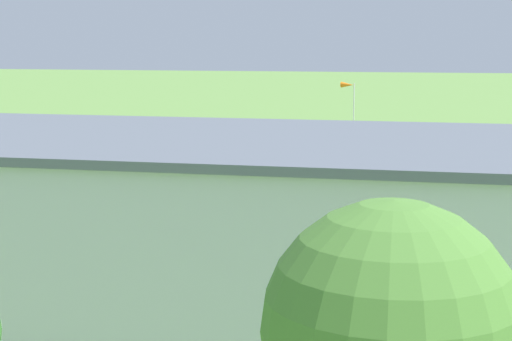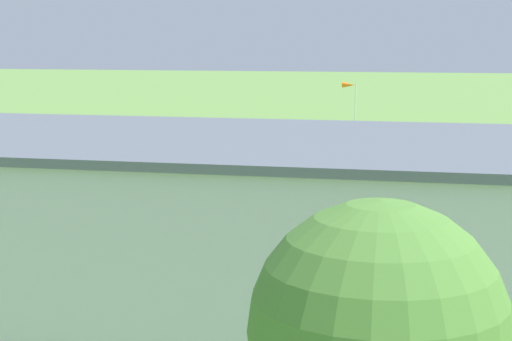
{
  "view_description": "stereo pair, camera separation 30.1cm",
  "coord_description": "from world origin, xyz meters",
  "px_view_note": "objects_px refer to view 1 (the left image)",
  "views": [
    {
      "loc": [
        -8.31,
        70.68,
        11.74
      ],
      "look_at": [
        2.61,
        14.12,
        2.42
      ],
      "focal_mm": 58.99,
      "sensor_mm": 36.0,
      "label": 1
    },
    {
      "loc": [
        -8.61,
        70.62,
        11.74
      ],
      "look_at": [
        2.61,
        14.12,
        2.42
      ],
      "focal_mm": 58.99,
      "sensor_mm": 36.0,
      "label": 2
    }
  ],
  "objects_px": {
    "biplane": "(248,145)",
    "windsock": "(348,90)",
    "person_by_parked_cars": "(73,218)",
    "hangar": "(237,222)",
    "tree_behind_hangar_right": "(391,332)",
    "person_walking_on_apron": "(305,207)"
  },
  "relations": [
    {
      "from": "windsock",
      "to": "tree_behind_hangar_right",
      "type": "bearing_deg",
      "value": 95.3
    },
    {
      "from": "hangar",
      "to": "person_walking_on_apron",
      "type": "distance_m",
      "value": 18.34
    },
    {
      "from": "hangar",
      "to": "windsock",
      "type": "height_order",
      "value": "hangar"
    },
    {
      "from": "biplane",
      "to": "person_by_parked_cars",
      "type": "xyz_separation_m",
      "value": [
        6.67,
        19.9,
        -2.08
      ]
    },
    {
      "from": "biplane",
      "to": "person_by_parked_cars",
      "type": "bearing_deg",
      "value": 71.47
    },
    {
      "from": "hangar",
      "to": "person_by_parked_cars",
      "type": "xyz_separation_m",
      "value": [
        12.61,
        -11.71,
        -2.88
      ]
    },
    {
      "from": "hangar",
      "to": "windsock",
      "type": "bearing_deg",
      "value": -90.6
    },
    {
      "from": "person_by_parked_cars",
      "to": "windsock",
      "type": "height_order",
      "value": "windsock"
    },
    {
      "from": "hangar",
      "to": "biplane",
      "type": "bearing_deg",
      "value": -79.37
    },
    {
      "from": "hangar",
      "to": "tree_behind_hangar_right",
      "type": "relative_size",
      "value": 3.52
    },
    {
      "from": "person_by_parked_cars",
      "to": "windsock",
      "type": "distance_m",
      "value": 42.02
    },
    {
      "from": "biplane",
      "to": "person_walking_on_apron",
      "type": "distance_m",
      "value": 15.15
    },
    {
      "from": "person_by_parked_cars",
      "to": "tree_behind_hangar_right",
      "type": "distance_m",
      "value": 38.18
    },
    {
      "from": "person_walking_on_apron",
      "to": "tree_behind_hangar_right",
      "type": "relative_size",
      "value": 0.18
    },
    {
      "from": "windsock",
      "to": "person_by_parked_cars",
      "type": "bearing_deg",
      "value": 71.62
    },
    {
      "from": "person_walking_on_apron",
      "to": "windsock",
      "type": "bearing_deg",
      "value": -89.96
    },
    {
      "from": "biplane",
      "to": "person_by_parked_cars",
      "type": "relative_size",
      "value": 4.47
    },
    {
      "from": "person_by_parked_cars",
      "to": "person_walking_on_apron",
      "type": "relative_size",
      "value": 1.08
    },
    {
      "from": "biplane",
      "to": "windsock",
      "type": "xyz_separation_m",
      "value": [
        -6.47,
        -19.65,
        3.2
      ]
    },
    {
      "from": "person_by_parked_cars",
      "to": "tree_behind_hangar_right",
      "type": "relative_size",
      "value": 0.19
    },
    {
      "from": "person_walking_on_apron",
      "to": "tree_behind_hangar_right",
      "type": "bearing_deg",
      "value": 99.76
    },
    {
      "from": "person_by_parked_cars",
      "to": "windsock",
      "type": "xyz_separation_m",
      "value": [
        -13.14,
        -39.56,
        5.27
      ]
    }
  ]
}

